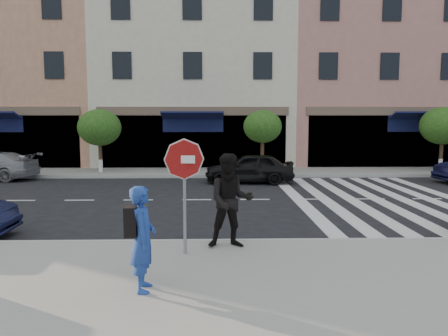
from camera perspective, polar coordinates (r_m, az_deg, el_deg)
The scene contains 13 objects.
ground at distance 11.12m, azimuth -4.35°, elevation -8.01°, with size 120.00×120.00×0.00m, color black.
sidewalk_near at distance 7.53m, azimuth -5.87°, elevation -14.65°, with size 60.00×4.50×0.15m, color gray.
sidewalk_far at distance 21.92m, azimuth -2.88°, elevation -0.56°, with size 60.00×3.00×0.15m, color gray.
building_west_mid at distance 30.36m, azimuth -24.56°, elevation 13.95°, with size 10.00×9.00×14.00m, color tan.
building_centre at distance 27.90m, azimuth -3.67°, elevation 12.12°, with size 11.00×9.00×11.00m, color beige.
building_east_mid at distance 30.05m, azimuth 20.52°, elevation 13.25°, with size 13.00×9.00×13.00m, color tan.
street_tree_wb at distance 22.26m, azimuth -15.95°, elevation 5.07°, with size 2.10×2.10×3.06m.
street_tree_c at distance 21.68m, azimuth 5.06°, elevation 5.39°, with size 1.90×1.90×3.04m.
street_tree_ea at distance 24.39m, azimuth 26.65°, elevation 4.93°, with size 2.20×2.20×3.19m.
stop_sign at distance 8.39m, azimuth -5.21°, elevation -0.22°, with size 0.80×0.12×2.26m.
photographer at distance 6.85m, azimuth -10.54°, elevation -9.04°, with size 0.59×0.39×1.63m, color #1F3F91.
walker at distance 8.91m, azimuth 0.88°, elevation -4.29°, with size 0.94×0.73×1.93m, color black.
car_far_mid at distance 18.80m, azimuth 3.34°, elevation 0.00°, with size 1.53×3.80×1.29m, color black.
Camera 1 is at (0.58, -10.74, 2.80)m, focal length 35.00 mm.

